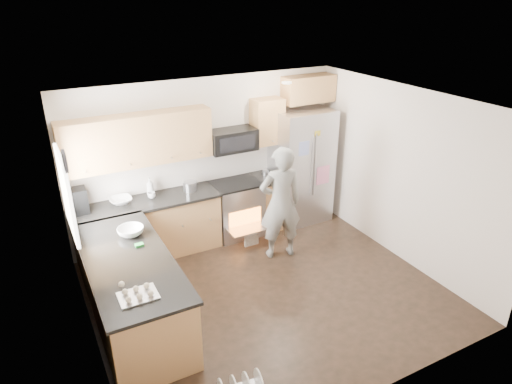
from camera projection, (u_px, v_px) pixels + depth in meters
ground at (267, 292)px, 6.26m from camera, size 4.50×4.50×0.00m
room_shell at (266, 180)px, 5.57m from camera, size 4.54×4.04×2.62m
back_cabinet_run at (179, 190)px, 7.02m from camera, size 4.45×0.64×2.50m
peninsula at (132, 291)px, 5.52m from camera, size 0.96×2.36×1.03m
stove_range at (236, 197)px, 7.50m from camera, size 0.76×0.97×1.79m
refrigerator at (300, 166)px, 7.90m from camera, size 0.98×0.79×1.99m
person at (280, 203)px, 6.79m from camera, size 0.72×0.55×1.77m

